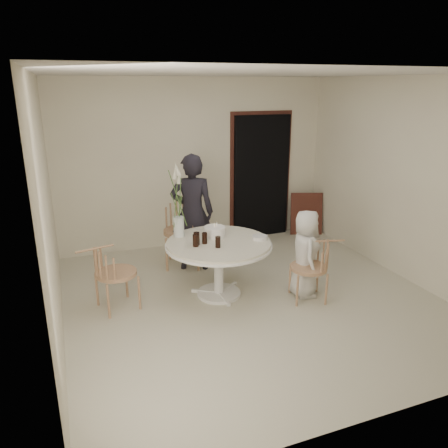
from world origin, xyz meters
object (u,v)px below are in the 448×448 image
object	(u,v)px
chair_left	(106,269)
chair_right	(318,261)
flower_vase	(178,211)
table	(219,250)
birthday_cake	(215,232)
boy	(305,254)
chair_far	(183,222)
girl	(192,213)

from	to	relation	value
chair_left	chair_right	bearing A→B (deg)	-118.22
flower_vase	table	bearing A→B (deg)	-42.64
chair_left	flower_vase	distance (m)	1.13
table	birthday_cake	xyz separation A→B (m)	(0.02, 0.20, 0.18)
flower_vase	birthday_cake	bearing A→B (deg)	-22.09
table	flower_vase	size ratio (longest dim) A/B	1.39
chair_left	boy	xyz separation A→B (m)	(2.38, -0.48, 0.02)
chair_far	chair_right	bearing A→B (deg)	-36.10
table	birthday_cake	world-z (taller)	birthday_cake
chair_left	birthday_cake	bearing A→B (deg)	-99.77
table	birthday_cake	size ratio (longest dim) A/B	4.97
chair_right	girl	bearing A→B (deg)	-126.91
boy	birthday_cake	bearing A→B (deg)	75.69
chair_right	birthday_cake	xyz separation A→B (m)	(-1.09, 0.73, 0.28)
birthday_cake	flower_vase	size ratio (longest dim) A/B	0.28
girl	flower_vase	xyz separation A→B (m)	(-0.36, -0.59, 0.22)
chair_far	girl	size ratio (longest dim) A/B	0.58
chair_left	boy	bearing A→B (deg)	-115.36
chair_far	chair_right	distance (m)	2.14
chair_right	girl	size ratio (longest dim) A/B	0.47
chair_right	chair_left	world-z (taller)	chair_left
chair_far	chair_right	xyz separation A→B (m)	(1.22, -1.76, -0.12)
chair_right	flower_vase	xyz separation A→B (m)	(-1.52, 0.90, 0.56)
chair_far	boy	bearing A→B (deg)	-35.89
birthday_cake	flower_vase	xyz separation A→B (m)	(-0.42, 0.17, 0.27)
table	boy	bearing A→B (deg)	-20.42
chair_left	girl	size ratio (longest dim) A/B	0.49
girl	birthday_cake	bearing A→B (deg)	113.82
chair_left	birthday_cake	size ratio (longest dim) A/B	3.11
chair_far	table	bearing A→B (deg)	-65.74
chair_far	birthday_cake	bearing A→B (deg)	-63.74
table	chair_left	world-z (taller)	chair_left
chair_right	chair_left	bearing A→B (deg)	-89.02
chair_far	girl	bearing A→B (deg)	-57.74
chair_right	chair_left	size ratio (longest dim) A/B	0.95
chair_far	boy	distance (m)	1.97
table	chair_far	xyz separation A→B (m)	(-0.11, 1.23, 0.02)
chair_far	flower_vase	size ratio (longest dim) A/B	1.02
chair_right	birthday_cake	world-z (taller)	birthday_cake
table	boy	world-z (taller)	boy
girl	flower_vase	distance (m)	0.72
chair_right	girl	distance (m)	1.91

